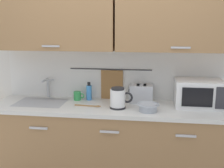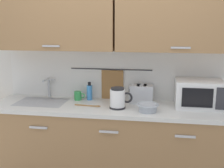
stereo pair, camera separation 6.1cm
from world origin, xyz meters
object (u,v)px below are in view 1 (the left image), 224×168
(microwave, at_px, (198,93))
(toaster, at_px, (141,94))
(mixing_bowl, at_px, (148,107))
(wooden_spoon, at_px, (91,106))
(dish_soap_bottle, at_px, (89,92))
(electric_kettle, at_px, (118,98))
(mug_near_sink, at_px, (78,96))

(microwave, distance_m, toaster, 0.58)
(mixing_bowl, relative_size, wooden_spoon, 0.77)
(dish_soap_bottle, xyz_separation_m, mixing_bowl, (0.65, -0.34, -0.04))
(electric_kettle, distance_m, mixing_bowl, 0.31)
(electric_kettle, height_order, toaster, electric_kettle)
(microwave, relative_size, mixing_bowl, 2.15)
(mug_near_sink, height_order, toaster, toaster)
(mixing_bowl, bearing_deg, mug_near_sink, 158.05)
(mixing_bowl, bearing_deg, wooden_spoon, 171.49)
(mug_near_sink, height_order, wooden_spoon, mug_near_sink)
(wooden_spoon, bearing_deg, mug_near_sink, 131.13)
(electric_kettle, bearing_deg, toaster, 48.94)
(microwave, relative_size, electric_kettle, 2.03)
(electric_kettle, distance_m, mug_near_sink, 0.54)
(electric_kettle, bearing_deg, mug_near_sink, 152.84)
(dish_soap_bottle, xyz_separation_m, toaster, (0.57, -0.03, 0.01))
(mixing_bowl, distance_m, toaster, 0.33)
(toaster, height_order, wooden_spoon, toaster)
(microwave, height_order, dish_soap_bottle, microwave)
(dish_soap_bottle, relative_size, mug_near_sink, 1.63)
(electric_kettle, xyz_separation_m, mug_near_sink, (-0.48, 0.24, -0.05))
(dish_soap_bottle, bearing_deg, mug_near_sink, -166.89)
(dish_soap_bottle, bearing_deg, toaster, -2.60)
(microwave, relative_size, toaster, 1.80)
(dish_soap_bottle, distance_m, mug_near_sink, 0.13)
(mug_near_sink, relative_size, wooden_spoon, 0.43)
(mug_near_sink, distance_m, toaster, 0.69)
(electric_kettle, bearing_deg, wooden_spoon, 175.98)
(microwave, bearing_deg, wooden_spoon, -171.38)
(electric_kettle, xyz_separation_m, toaster, (0.22, 0.25, -0.01))
(toaster, bearing_deg, electric_kettle, -131.06)
(mug_near_sink, bearing_deg, electric_kettle, -27.16)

